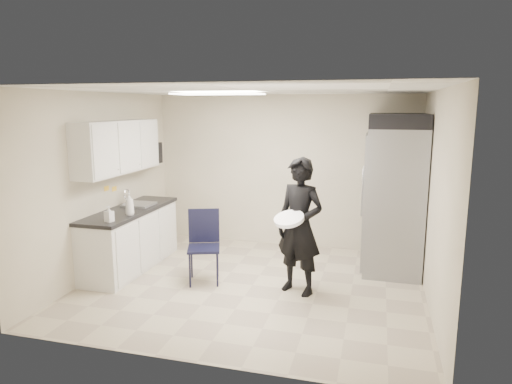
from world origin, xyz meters
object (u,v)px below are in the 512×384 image
(lower_counter, at_px, (131,240))
(folding_chair, at_px, (204,248))
(commercial_fridge, at_px, (394,199))
(man_tuxedo, at_px, (300,226))

(lower_counter, relative_size, folding_chair, 1.96)
(lower_counter, distance_m, folding_chair, 1.30)
(commercial_fridge, height_order, man_tuxedo, commercial_fridge)
(folding_chair, bearing_deg, commercial_fridge, 8.80)
(lower_counter, distance_m, commercial_fridge, 3.98)
(commercial_fridge, relative_size, folding_chair, 2.17)
(lower_counter, xyz_separation_m, folding_chair, (1.27, -0.26, 0.05))
(lower_counter, xyz_separation_m, man_tuxedo, (2.59, -0.25, 0.46))
(folding_chair, bearing_deg, lower_counter, 149.19)
(lower_counter, distance_m, man_tuxedo, 2.65)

